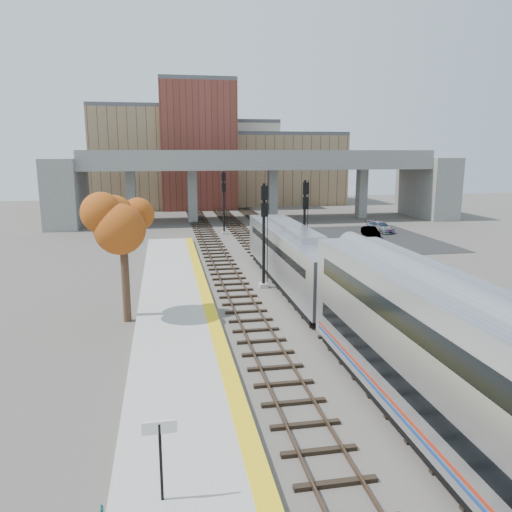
{
  "coord_description": "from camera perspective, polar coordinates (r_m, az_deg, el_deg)",
  "views": [
    {
      "loc": [
        -7.73,
        -22.46,
        9.39
      ],
      "look_at": [
        -1.82,
        9.66,
        2.5
      ],
      "focal_mm": 35.0,
      "sensor_mm": 36.0,
      "label": 1
    }
  ],
  "objects": [
    {
      "name": "station_sign",
      "position": [
        13.98,
        -10.91,
        -20.36
      ],
      "size": [
        0.9,
        0.08,
        2.27
      ],
      "rotation": [
        0.0,
        0.0,
        0.02
      ],
      "color": "black",
      "rests_on": "platform"
    },
    {
      "name": "tracks",
      "position": [
        37.2,
        3.39,
        -2.61
      ],
      "size": [
        10.7,
        95.0,
        0.25
      ],
      "color": "black",
      "rests_on": "ground"
    },
    {
      "name": "locomotive",
      "position": [
        34.71,
        4.37,
        0.05
      ],
      "size": [
        3.02,
        19.05,
        4.1
      ],
      "color": "#A8AAB2",
      "rests_on": "ground"
    },
    {
      "name": "yellow_strip",
      "position": [
        24.32,
        -4.12,
        -9.93
      ],
      "size": [
        0.7,
        60.0,
        0.01
      ],
      "primitive_type": "cube",
      "color": "yellow",
      "rests_on": "platform"
    },
    {
      "name": "tree",
      "position": [
        27.93,
        -15.07,
        4.34
      ],
      "size": [
        3.6,
        3.6,
        7.97
      ],
      "color": "#382619",
      "rests_on": "ground"
    },
    {
      "name": "signal_mast_far",
      "position": [
        56.93,
        -3.7,
        6.01
      ],
      "size": [
        0.6,
        0.64,
        7.14
      ],
      "color": "#9E9E99",
      "rests_on": "ground"
    },
    {
      "name": "buildings_far",
      "position": [
        89.49,
        -4.74,
        10.91
      ],
      "size": [
        43.0,
        21.0,
        20.6
      ],
      "color": "#907653",
      "rests_on": "ground"
    },
    {
      "name": "car_c",
      "position": [
        60.44,
        14.0,
        3.25
      ],
      "size": [
        2.54,
        4.46,
        1.22
      ],
      "primitive_type": "imported",
      "rotation": [
        0.0,
        0.0,
        0.21
      ],
      "color": "#99999E",
      "rests_on": "parking_lot"
    },
    {
      "name": "car_b",
      "position": [
        56.98,
        12.96,
        2.73
      ],
      "size": [
        1.35,
        3.4,
        1.1
      ],
      "primitive_type": "imported",
      "rotation": [
        0.0,
        0.0,
        -0.06
      ],
      "color": "#99999E",
      "rests_on": "parking_lot"
    },
    {
      "name": "platform",
      "position": [
        24.28,
        -8.65,
        -10.54
      ],
      "size": [
        4.5,
        60.0,
        0.35
      ],
      "primitive_type": "cube",
      "color": "#9E9E99",
      "rests_on": "ground"
    },
    {
      "name": "overpass",
      "position": [
        68.73,
        0.2,
        8.93
      ],
      "size": [
        54.0,
        12.0,
        9.5
      ],
      "color": "slate",
      "rests_on": "ground"
    },
    {
      "name": "ground",
      "position": [
        25.54,
        8.08,
        -9.79
      ],
      "size": [
        160.0,
        160.0,
        0.0
      ],
      "primitive_type": "plane",
      "color": "#47423D",
      "rests_on": "ground"
    },
    {
      "name": "signal_mast_mid",
      "position": [
        39.28,
        5.56,
        3.38
      ],
      "size": [
        0.6,
        0.64,
        7.19
      ],
      "color": "#9E9E99",
      "rests_on": "ground"
    },
    {
      "name": "signal_mast_near",
      "position": [
        34.19,
        0.91,
        2.24
      ],
      "size": [
        0.6,
        0.64,
        7.27
      ],
      "color": "#9E9E99",
      "rests_on": "ground"
    },
    {
      "name": "car_a",
      "position": [
        49.11,
        11.88,
        1.35
      ],
      "size": [
        1.93,
        3.51,
        1.13
      ],
      "primitive_type": "imported",
      "rotation": [
        0.0,
        0.0,
        -0.19
      ],
      "color": "#99999E",
      "rests_on": "parking_lot"
    },
    {
      "name": "parking_lot",
      "position": [
        55.73,
        12.7,
        1.94
      ],
      "size": [
        14.0,
        18.0,
        0.04
      ],
      "primitive_type": "cube",
      "color": "black",
      "rests_on": "ground"
    }
  ]
}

